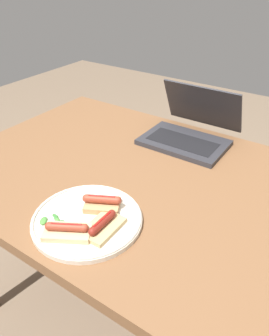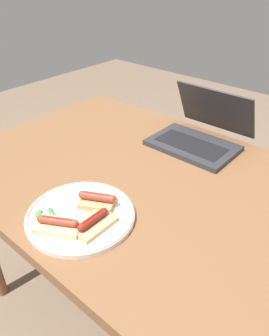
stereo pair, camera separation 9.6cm
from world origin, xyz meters
name	(u,v)px [view 1 (the left image)]	position (x,y,z in m)	size (l,w,h in m)	color
ground_plane	(136,310)	(0.00, 0.00, 0.00)	(6.00, 6.00, 0.00)	#75604C
desk	(137,191)	(0.00, 0.00, 0.65)	(1.23, 0.85, 0.72)	brown
laptop	(189,131)	(0.03, 0.30, 0.75)	(0.30, 0.29, 0.19)	#2D2D33
plate	(87,219)	(0.02, -0.26, 0.73)	(0.29, 0.29, 0.02)	silver
sausage_toast_left	(103,226)	(0.08, -0.27, 0.74)	(0.07, 0.11, 0.04)	tan
sausage_toast_middle	(102,203)	(0.03, -0.20, 0.75)	(0.11, 0.10, 0.04)	tan
sausage_toast_right	(67,231)	(0.02, -0.33, 0.74)	(0.13, 0.11, 0.04)	#D6B784
salad_pile	(52,221)	(-0.04, -0.32, 0.73)	(0.07, 0.06, 0.01)	#387A33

